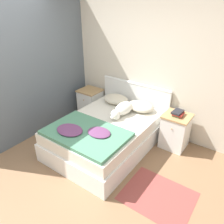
# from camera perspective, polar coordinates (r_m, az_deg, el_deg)

# --- Properties ---
(ground_plane) EXTENTS (16.00, 16.00, 0.00)m
(ground_plane) POSITION_cam_1_polar(r_m,az_deg,el_deg) (3.47, -14.38, -16.91)
(ground_plane) COLOR #896647
(wall_back) EXTENTS (9.00, 0.06, 2.55)m
(wall_back) POSITION_cam_1_polar(r_m,az_deg,el_deg) (4.27, 5.69, 12.59)
(wall_back) COLOR beige
(wall_back) RESTS_ON ground_plane
(wall_side_left) EXTENTS (0.06, 3.10, 2.55)m
(wall_side_left) POSITION_cam_1_polar(r_m,az_deg,el_deg) (4.31, -17.38, 11.62)
(wall_side_left) COLOR slate
(wall_side_left) RESTS_ON ground_plane
(bed) EXTENTS (1.39, 1.91, 0.53)m
(bed) POSITION_cam_1_polar(r_m,az_deg,el_deg) (3.84, -1.67, -5.95)
(bed) COLOR white
(bed) RESTS_ON ground_plane
(headboard) EXTENTS (1.47, 0.06, 0.93)m
(headboard) POSITION_cam_1_polar(r_m,az_deg,el_deg) (4.44, 5.93, 2.30)
(headboard) COLOR white
(headboard) RESTS_ON ground_plane
(nightstand_left) EXTENTS (0.45, 0.44, 0.63)m
(nightstand_left) POSITION_cam_1_polar(r_m,az_deg,el_deg) (4.84, -5.65, 2.34)
(nightstand_left) COLOR white
(nightstand_left) RESTS_ON ground_plane
(nightstand_right) EXTENTS (0.45, 0.44, 0.63)m
(nightstand_right) POSITION_cam_1_polar(r_m,az_deg,el_deg) (3.99, 16.16, -4.79)
(nightstand_right) COLOR white
(nightstand_right) RESTS_ON ground_plane
(pillow_left) EXTENTS (0.50, 0.39, 0.16)m
(pillow_left) POSITION_cam_1_polar(r_m,az_deg,el_deg) (4.31, 1.06, 3.38)
(pillow_left) COLOR beige
(pillow_left) RESTS_ON bed
(pillow_right) EXTENTS (0.50, 0.39, 0.16)m
(pillow_right) POSITION_cam_1_polar(r_m,az_deg,el_deg) (4.06, 7.43, 1.49)
(pillow_right) COLOR beige
(pillow_right) RESTS_ON bed
(quilt) EXTENTS (1.25, 0.84, 0.10)m
(quilt) POSITION_cam_1_polar(r_m,az_deg,el_deg) (3.36, -7.00, -5.42)
(quilt) COLOR #4C8466
(quilt) RESTS_ON bed
(dog) EXTENTS (0.26, 0.68, 0.20)m
(dog) POSITION_cam_1_polar(r_m,az_deg,el_deg) (3.88, 2.73, 0.66)
(dog) COLOR silver
(dog) RESTS_ON bed
(book_stack) EXTENTS (0.18, 0.23, 0.08)m
(book_stack) POSITION_cam_1_polar(r_m,az_deg,el_deg) (3.81, 16.83, -0.29)
(book_stack) COLOR #337547
(book_stack) RESTS_ON nightstand_right
(rug) EXTENTS (0.92, 0.76, 0.00)m
(rug) POSITION_cam_1_polar(r_m,az_deg,el_deg) (3.23, 11.90, -20.69)
(rug) COLOR #93423D
(rug) RESTS_ON ground_plane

